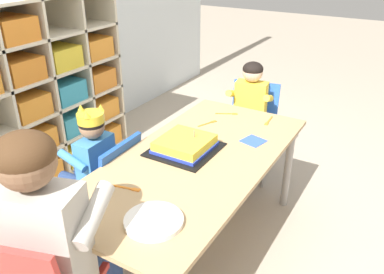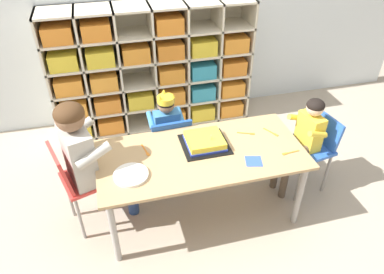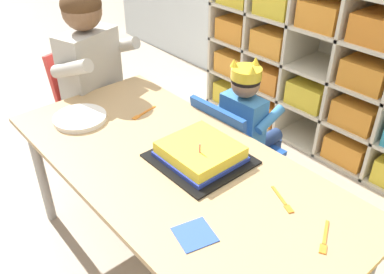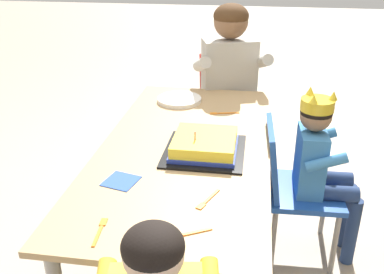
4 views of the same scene
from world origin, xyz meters
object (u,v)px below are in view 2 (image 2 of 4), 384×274
fork_by_napkin (146,151)px  fork_near_child_seat (290,153)px  classroom_chair_guest_side (311,144)px  guest_at_table_side (304,135)px  paper_plate_stack (131,175)px  activity_table (201,160)px  classroom_chair_blue (170,143)px  fork_at_table_front_edge (247,133)px  classroom_chair_adult_side (77,179)px  fork_beside_plate_stack (272,133)px  child_with_crown (166,123)px  adult_helper_seated (88,152)px  birthday_cake_on_tray (205,142)px

fork_by_napkin → fork_near_child_seat: same height
classroom_chair_guest_side → guest_at_table_side: (-0.10, -0.02, 0.13)m
paper_plate_stack → fork_by_napkin: (0.13, 0.24, -0.01)m
activity_table → guest_at_table_side: guest_at_table_side is taller
activity_table → paper_plate_stack: 0.53m
classroom_chair_blue → classroom_chair_guest_side: (1.09, -0.37, 0.05)m
activity_table → fork_by_napkin: 0.40m
fork_by_napkin → fork_at_table_front_edge: size_ratio=1.11×
classroom_chair_adult_side → paper_plate_stack: size_ratio=3.24×
classroom_chair_adult_side → fork_beside_plate_stack: 1.47m
classroom_chair_blue → fork_by_napkin: 0.47m
child_with_crown → classroom_chair_guest_side: (1.10, -0.48, -0.08)m
classroom_chair_adult_side → guest_at_table_side: (1.73, -0.03, 0.09)m
child_with_crown → fork_near_child_seat: size_ratio=6.03×
guest_at_table_side → fork_near_child_seat: 0.34m
adult_helper_seated → fork_beside_plate_stack: bearing=-108.9°
fork_by_napkin → adult_helper_seated: bearing=75.2°
activity_table → child_with_crown: (-0.14, 0.57, -0.03)m
classroom_chair_blue → classroom_chair_adult_side: classroom_chair_adult_side is taller
adult_helper_seated → guest_at_table_side: size_ratio=1.24×
child_with_crown → birthday_cake_on_tray: child_with_crown is taller
classroom_chair_blue → fork_by_napkin: bearing=53.1°
adult_helper_seated → fork_by_napkin: size_ratio=7.29×
fork_by_napkin → fork_at_table_front_edge: 0.78m
classroom_chair_adult_side → paper_plate_stack: 0.45m
classroom_chair_blue → paper_plate_stack: classroom_chair_blue is taller
adult_helper_seated → fork_by_napkin: adult_helper_seated is taller
classroom_chair_blue → fork_near_child_seat: bearing=138.3°
activity_table → fork_by_napkin: (-0.38, 0.12, 0.07)m
paper_plate_stack → fork_by_napkin: bearing=61.0°
fork_by_napkin → birthday_cake_on_tray: bearing=-107.7°
classroom_chair_blue → birthday_cake_on_tray: 0.49m
adult_helper_seated → classroom_chair_guest_side: bearing=-109.0°
birthday_cake_on_tray → guest_at_table_side: bearing=-0.9°
birthday_cake_on_tray → fork_at_table_front_edge: birthday_cake_on_tray is taller
classroom_chair_guest_side → paper_plate_stack: 1.49m
fork_by_napkin → fork_beside_plate_stack: (0.96, -0.02, 0.00)m
child_with_crown → adult_helper_seated: adult_helper_seated is taller
fork_at_table_front_edge → fork_near_child_seat: size_ratio=0.96×
fork_beside_plate_stack → birthday_cake_on_tray: bearing=63.7°
fork_at_table_front_edge → fork_near_child_seat: 0.36m
child_with_crown → fork_near_child_seat: (0.75, -0.73, 0.09)m
birthday_cake_on_tray → classroom_chair_guest_side: bearing=0.3°
paper_plate_stack → fork_near_child_seat: 1.11m
adult_helper_seated → fork_at_table_front_edge: adult_helper_seated is taller
classroom_chair_guest_side → child_with_crown: bearing=-123.0°
activity_table → child_with_crown: child_with_crown is taller
fork_by_napkin → fork_near_child_seat: (0.98, -0.28, 0.00)m
adult_helper_seated → paper_plate_stack: 0.37m
activity_table → paper_plate_stack: paper_plate_stack is taller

